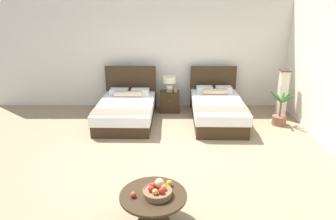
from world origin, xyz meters
name	(u,v)px	position (x,y,z in m)	size (l,w,h in m)	color
ground_plane	(172,157)	(0.00, 0.00, -0.01)	(10.00, 9.88, 0.02)	#988061
wall_back	(171,54)	(0.00, 3.14, 1.45)	(10.00, 0.12, 2.89)	silver
bed_near_window	(126,110)	(-1.12, 1.89, 0.29)	(1.39, 2.10, 1.19)	#372515
bed_near_corner	(217,109)	(1.12, 1.88, 0.31)	(1.26, 2.23, 1.17)	#372515
nightstand	(169,101)	(-0.05, 2.60, 0.27)	(0.52, 0.45, 0.55)	#372515
table_lamp	(169,82)	(-0.05, 2.62, 0.81)	(0.34, 0.34, 0.42)	beige
vase	(175,90)	(0.11, 2.56, 0.61)	(0.10, 0.10, 0.13)	#9C7E66
coffee_table	(153,201)	(-0.28, -1.91, 0.34)	(0.90, 0.90, 0.45)	#372515
fruit_bowl	(157,191)	(-0.22, -1.93, 0.52)	(0.39, 0.39, 0.20)	#8A5E41
loose_apple	(133,195)	(-0.54, -1.97, 0.49)	(0.08, 0.08, 0.08)	#BB3F2A
loose_orange	(169,183)	(-0.07, -1.71, 0.49)	(0.09, 0.09, 0.09)	orange
floor_lamp_corner	(282,94)	(2.80, 2.15, 0.61)	(0.24, 0.24, 1.22)	#443020
potted_palm	(279,115)	(2.60, 1.65, 0.24)	(0.52, 0.52, 0.85)	brown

